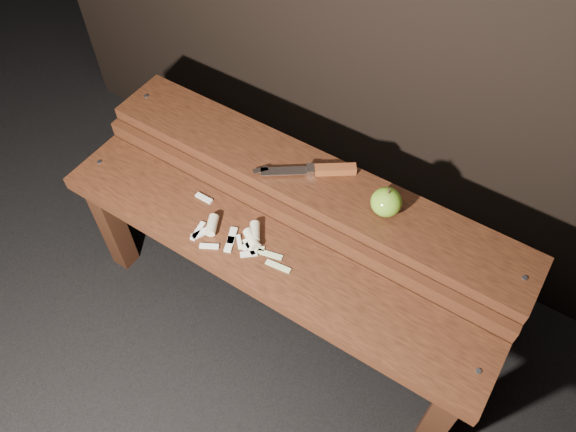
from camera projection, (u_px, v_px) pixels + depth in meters
The scene contains 6 objects.
ground at pixel (278, 316), 1.75m from camera, with size 60.00×60.00×0.00m, color black.
bench_front_tier at pixel (262, 270), 1.44m from camera, with size 1.20×0.20×0.42m.
bench_rear_tier at pixel (309, 198), 1.50m from camera, with size 1.20×0.21×0.50m.
apple at pixel (386, 202), 1.34m from camera, with size 0.08×0.08×0.08m.
knife at pixel (322, 170), 1.44m from camera, with size 0.23×0.17×0.02m.
apple_scraps at pixel (237, 235), 1.41m from camera, with size 0.34×0.14×0.03m.
Camera 1 is at (0.47, -0.66, 1.59)m, focal length 35.00 mm.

